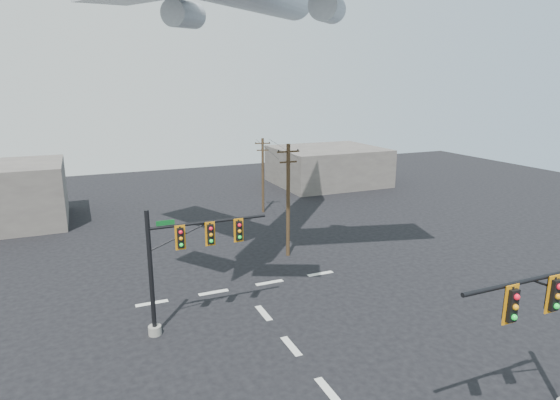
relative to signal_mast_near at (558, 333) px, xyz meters
name	(u,v)px	position (x,y,z in m)	size (l,w,h in m)	color
ground	(328,391)	(-7.01, 5.33, -4.10)	(120.00, 120.00, 0.00)	black
lane_markings	(281,334)	(-7.01, 10.66, -4.09)	(14.00, 21.20, 0.01)	silver
signal_mast_near	(558,333)	(0.00, 0.00, 0.00)	(6.78, 0.85, 7.70)	gray
signal_mast_far	(182,262)	(-11.76, 13.32, -0.08)	(6.90, 0.78, 7.10)	gray
utility_pole_a	(288,199)	(-1.62, 21.74, 0.62)	(1.81, 0.30, 9.01)	#46341E
utility_pole_b	(263,174)	(1.34, 34.86, 0.07)	(1.58, 0.53, 7.97)	#46341E
power_lines	(273,147)	(-0.15, 28.30, 3.78)	(4.51, 13.13, 0.03)	black
building_right	(328,166)	(14.99, 45.33, -1.60)	(14.00, 12.00, 5.00)	#6A635D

